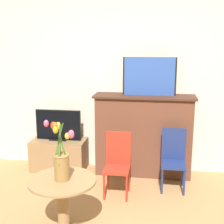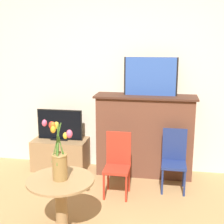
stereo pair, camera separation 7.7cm
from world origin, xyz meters
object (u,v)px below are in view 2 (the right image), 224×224
vase_tulips (59,159)px  chair_red (118,161)px  painting (151,76)px  tv_monitor (60,125)px  chair_blue (174,157)px

vase_tulips → chair_red: bearing=66.2°
painting → chair_red: (-0.31, -0.62, -0.90)m
tv_monitor → chair_red: 1.08m
painting → chair_blue: 1.03m
painting → tv_monitor: 1.38m
painting → chair_red: size_ratio=0.92×
painting → chair_blue: painting is taller
chair_red → chair_blue: same height
chair_red → vase_tulips: vase_tulips is taller
chair_blue → tv_monitor: bearing=167.7°
vase_tulips → chair_blue: bearing=47.3°
tv_monitor → vase_tulips: vase_tulips is taller
chair_red → vase_tulips: bearing=-113.8°
tv_monitor → chair_red: size_ratio=0.85×
painting → tv_monitor: (-1.20, -0.05, -0.68)m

